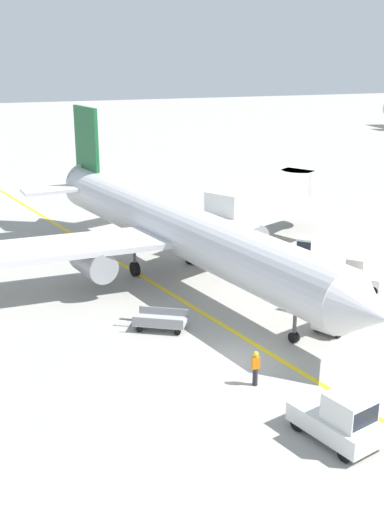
{
  "coord_description": "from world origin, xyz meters",
  "views": [
    {
      "loc": [
        -10.44,
        -26.66,
        14.95
      ],
      "look_at": [
        0.82,
        9.06,
        2.5
      ],
      "focal_mm": 45.29,
      "sensor_mm": 36.0,
      "label": 1
    }
  ],
  "objects_px": {
    "baggage_cart_loaded": "(161,321)",
    "ground_crew_marshaller": "(255,367)",
    "jet_bridge": "(273,194)",
    "belt_loader_forward_hold": "(340,314)",
    "belt_loader_aft_hold": "(339,286)",
    "airliner": "(174,227)",
    "baggage_tug_by_cargo_door": "(360,276)",
    "baggage_tug_near_wing": "(306,252)",
    "pushback_tug": "(340,419)",
    "safety_cone_nose_left": "(243,259)"
  },
  "relations": [
    {
      "from": "airliner",
      "to": "baggage_tug_by_cargo_door",
      "type": "xyz_separation_m",
      "value": [
        10.45,
        -6.02,
        -2.49
      ]
    },
    {
      "from": "pushback_tug",
      "to": "ground_crew_marshaller",
      "type": "distance_m",
      "value": 5.22
    },
    {
      "from": "pushback_tug",
      "to": "ground_crew_marshaller",
      "type": "relative_size",
      "value": 2.36
    },
    {
      "from": "airliner",
      "to": "safety_cone_nose_left",
      "type": "xyz_separation_m",
      "value": [
        5.47,
        1.24,
        -3.2
      ]
    },
    {
      "from": "jet_bridge",
      "to": "baggage_tug_near_wing",
      "type": "relative_size",
      "value": 4.47
    },
    {
      "from": "baggage_tug_near_wing",
      "to": "pushback_tug",
      "type": "bearing_deg",
      "value": -113.51
    },
    {
      "from": "belt_loader_forward_hold",
      "to": "belt_loader_aft_hold",
      "type": "relative_size",
      "value": 1.04
    },
    {
      "from": "baggage_tug_by_cargo_door",
      "to": "baggage_cart_loaded",
      "type": "height_order",
      "value": "baggage_tug_by_cargo_door"
    },
    {
      "from": "airliner",
      "to": "belt_loader_aft_hold",
      "type": "bearing_deg",
      "value": -39.02
    },
    {
      "from": "baggage_tug_near_wing",
      "to": "safety_cone_nose_left",
      "type": "relative_size",
      "value": 6.06
    },
    {
      "from": "pushback_tug",
      "to": "belt_loader_aft_hold",
      "type": "bearing_deg",
      "value": 60.27
    },
    {
      "from": "baggage_tug_near_wing",
      "to": "belt_loader_forward_hold",
      "type": "xyz_separation_m",
      "value": [
        -3.04,
        -9.97,
        -0.15
      ]
    },
    {
      "from": "belt_loader_forward_hold",
      "to": "safety_cone_nose_left",
      "type": "bearing_deg",
      "value": 94.43
    },
    {
      "from": "airliner",
      "to": "baggage_tug_near_wing",
      "type": "height_order",
      "value": "airliner"
    },
    {
      "from": "jet_bridge",
      "to": "safety_cone_nose_left",
      "type": "bearing_deg",
      "value": -131.16
    },
    {
      "from": "belt_loader_forward_hold",
      "to": "ground_crew_marshaller",
      "type": "bearing_deg",
      "value": -146.95
    },
    {
      "from": "belt_loader_forward_hold",
      "to": "jet_bridge",
      "type": "bearing_deg",
      "value": 78.24
    },
    {
      "from": "airliner",
      "to": "jet_bridge",
      "type": "height_order",
      "value": "airliner"
    },
    {
      "from": "baggage_tug_by_cargo_door",
      "to": "safety_cone_nose_left",
      "type": "height_order",
      "value": "baggage_tug_by_cargo_door"
    },
    {
      "from": "pushback_tug",
      "to": "baggage_cart_loaded",
      "type": "relative_size",
      "value": 1.08
    },
    {
      "from": "belt_loader_forward_hold",
      "to": "belt_loader_aft_hold",
      "type": "distance_m",
      "value": 4.31
    },
    {
      "from": "baggage_cart_loaded",
      "to": "jet_bridge",
      "type": "bearing_deg",
      "value": 47.71
    },
    {
      "from": "baggage_cart_loaded",
      "to": "ground_crew_marshaller",
      "type": "distance_m",
      "value": 7.65
    },
    {
      "from": "jet_bridge",
      "to": "baggage_cart_loaded",
      "type": "bearing_deg",
      "value": -132.29
    },
    {
      "from": "baggage_cart_loaded",
      "to": "safety_cone_nose_left",
      "type": "bearing_deg",
      "value": 47.09
    },
    {
      "from": "ground_crew_marshaller",
      "to": "baggage_tug_near_wing",
      "type": "bearing_deg",
      "value": 55.55
    },
    {
      "from": "baggage_tug_by_cargo_door",
      "to": "baggage_cart_loaded",
      "type": "relative_size",
      "value": 0.71
    },
    {
      "from": "baggage_tug_by_cargo_door",
      "to": "ground_crew_marshaller",
      "type": "xyz_separation_m",
      "value": [
        -10.93,
        -9.09,
        -0.02
      ]
    },
    {
      "from": "baggage_tug_near_wing",
      "to": "baggage_tug_by_cargo_door",
      "type": "distance_m",
      "value": 5.45
    },
    {
      "from": "jet_bridge",
      "to": "belt_loader_forward_hold",
      "type": "distance_m",
      "value": 17.56
    },
    {
      "from": "baggage_tug_near_wing",
      "to": "baggage_tug_by_cargo_door",
      "type": "bearing_deg",
      "value": -79.14
    },
    {
      "from": "jet_bridge",
      "to": "belt_loader_aft_hold",
      "type": "bearing_deg",
      "value": -96.06
    },
    {
      "from": "ground_crew_marshaller",
      "to": "baggage_cart_loaded",
      "type": "bearing_deg",
      "value": 109.6
    },
    {
      "from": "jet_bridge",
      "to": "ground_crew_marshaller",
      "type": "distance_m",
      "value": 23.98
    },
    {
      "from": "airliner",
      "to": "ground_crew_marshaller",
      "type": "height_order",
      "value": "airliner"
    },
    {
      "from": "pushback_tug",
      "to": "belt_loader_forward_hold",
      "type": "relative_size",
      "value": 0.81
    },
    {
      "from": "belt_loader_aft_hold",
      "to": "baggage_cart_loaded",
      "type": "xyz_separation_m",
      "value": [
        -11.56,
        -1.02,
        -0.31
      ]
    },
    {
      "from": "belt_loader_forward_hold",
      "to": "belt_loader_aft_hold",
      "type": "bearing_deg",
      "value": 60.4
    },
    {
      "from": "airliner",
      "to": "safety_cone_nose_left",
      "type": "height_order",
      "value": "airliner"
    },
    {
      "from": "jet_bridge",
      "to": "safety_cone_nose_left",
      "type": "height_order",
      "value": "jet_bridge"
    },
    {
      "from": "belt_loader_forward_hold",
      "to": "ground_crew_marshaller",
      "type": "xyz_separation_m",
      "value": [
        -6.87,
        -4.47,
        0.13
      ]
    },
    {
      "from": "baggage_tug_near_wing",
      "to": "airliner",
      "type": "bearing_deg",
      "value": 175.91
    },
    {
      "from": "baggage_tug_by_cargo_door",
      "to": "belt_loader_aft_hold",
      "type": "height_order",
      "value": "belt_loader_aft_hold"
    },
    {
      "from": "belt_loader_aft_hold",
      "to": "baggage_cart_loaded",
      "type": "relative_size",
      "value": 1.28
    },
    {
      "from": "pushback_tug",
      "to": "baggage_tug_near_wing",
      "type": "height_order",
      "value": "pushback_tug"
    },
    {
      "from": "baggage_tug_near_wing",
      "to": "baggage_cart_loaded",
      "type": "distance_m",
      "value": 14.43
    },
    {
      "from": "airliner",
      "to": "baggage_tug_near_wing",
      "type": "bearing_deg",
      "value": -4.09
    },
    {
      "from": "belt_loader_forward_hold",
      "to": "belt_loader_aft_hold",
      "type": "xyz_separation_m",
      "value": [
        2.13,
        3.75,
        0.0
      ]
    },
    {
      "from": "baggage_tug_near_wing",
      "to": "belt_loader_aft_hold",
      "type": "height_order",
      "value": "belt_loader_aft_hold"
    },
    {
      "from": "airliner",
      "to": "baggage_tug_by_cargo_door",
      "type": "relative_size",
      "value": 13.19
    }
  ]
}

